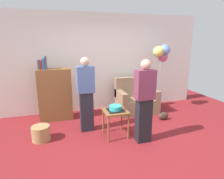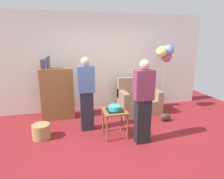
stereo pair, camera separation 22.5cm
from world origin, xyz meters
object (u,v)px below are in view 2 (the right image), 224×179
birthday_cake (115,108)px  wicker_basket (41,131)px  person_holding_cake (143,102)px  balloon_bunch (165,53)px  handbag (165,117)px  person_blowing_candles (86,94)px  side_table (115,114)px  couch (139,100)px  bookshelf (57,93)px

birthday_cake → wicker_basket: birthday_cake is taller
person_holding_cake → wicker_basket: 2.16m
balloon_bunch → handbag: bearing=-108.9°
person_blowing_candles → wicker_basket: person_blowing_candles is taller
person_blowing_candles → handbag: 2.09m
handbag → balloon_bunch: size_ratio=0.15×
side_table → handbag: 1.55m
couch → balloon_bunch: size_ratio=0.59×
side_table → bookshelf: bearing=132.7°
handbag → birthday_cake: bearing=-162.3°
wicker_basket → handbag: size_ratio=1.29×
bookshelf → birthday_cake: 1.74m
birthday_cake → wicker_basket: bearing=170.5°
side_table → person_holding_cake: person_holding_cake is taller
side_table → person_holding_cake: size_ratio=0.35×
side_table → person_blowing_candles: (-0.53, 0.44, 0.35)m
person_blowing_candles → bookshelf: bearing=112.4°
birthday_cake → handbag: (1.43, 0.45, -0.52)m
couch → side_table: couch is taller
side_table → birthday_cake: (0.00, -0.00, 0.13)m
birthday_cake → wicker_basket: (-1.49, 0.25, -0.47)m
couch → bookshelf: bookshelf is taller
side_table → balloon_bunch: (1.67, 1.16, 1.17)m
person_holding_cake → handbag: person_holding_cake is taller
side_table → birthday_cake: birthday_cake is taller
bookshelf → person_blowing_candles: size_ratio=0.99×
couch → person_blowing_candles: bearing=-153.3°
couch → side_table: size_ratio=1.94×
couch → bookshelf: size_ratio=0.68×
person_blowing_candles → couch: bearing=11.1°
birthday_cake → balloon_bunch: balloon_bunch is taller
couch → person_blowing_candles: 1.78m
couch → person_holding_cake: bearing=-108.8°
bookshelf → person_holding_cake: size_ratio=0.99×
birthday_cake → person_holding_cake: bearing=-37.8°
handbag → side_table: bearing=-162.3°
balloon_bunch → bookshelf: bearing=177.6°
birthday_cake → person_blowing_candles: (-0.53, 0.44, 0.22)m
wicker_basket → person_holding_cake: bearing=-17.3°
couch → birthday_cake: couch is taller
bookshelf → person_blowing_candles: (0.65, -0.84, 0.16)m
person_blowing_candles → wicker_basket: (-0.97, -0.19, -0.68)m
birthday_cake → handbag: size_ratio=1.14×
bookshelf → handbag: bookshelf is taller
wicker_basket → handbag: bearing=4.0°
person_holding_cake → balloon_bunch: size_ratio=0.87×
bookshelf → person_holding_cake: 2.33m
person_holding_cake → wicker_basket: bearing=-3.9°
wicker_basket → handbag: 2.93m
birthday_cake → handbag: 1.58m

